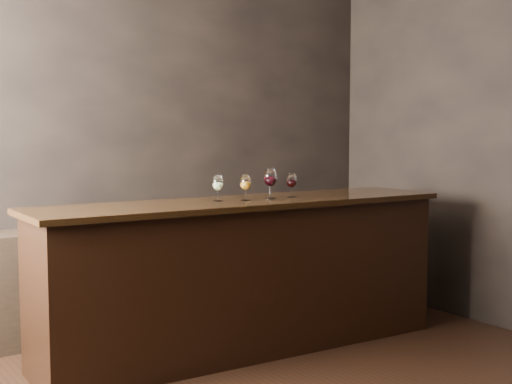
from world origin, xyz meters
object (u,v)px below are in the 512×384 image
glass_red_a (270,178)px  glass_red_b (292,181)px  bar_counter (245,278)px  glass_amber (245,183)px  glass_white (218,184)px  back_bar_shelf (72,283)px

glass_red_a → glass_red_b: 0.20m
glass_red_b → glass_red_a: bearing=-175.6°
bar_counter → glass_red_a: glass_red_a is taller
glass_amber → glass_white: bearing=162.0°
bar_counter → glass_white: (-0.19, 0.03, 0.66)m
glass_red_a → glass_amber: bearing=178.4°
back_bar_shelf → glass_red_a: size_ratio=10.59×
back_bar_shelf → glass_red_a: glass_red_a is taller
bar_counter → back_bar_shelf: size_ratio=1.29×
glass_white → glass_red_a: size_ratio=0.82×
back_bar_shelf → glass_red_a: bearing=-42.4°
bar_counter → glass_amber: 0.66m
bar_counter → glass_red_a: bearing=-8.3°
glass_red_a → glass_red_b: glass_red_a is taller
glass_red_a → back_bar_shelf: bearing=137.6°
back_bar_shelf → glass_red_b: bearing=-37.3°
glass_amber → glass_red_a: (0.20, -0.01, 0.03)m
bar_counter → back_bar_shelf: bar_counter is taller
back_bar_shelf → glass_white: 1.39m
glass_red_a → glass_red_b: size_ratio=1.22×
back_bar_shelf → bar_counter: bearing=-47.0°
back_bar_shelf → glass_white: bearing=-52.7°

